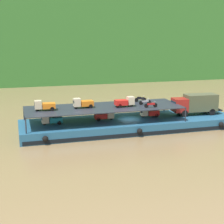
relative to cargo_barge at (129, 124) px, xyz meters
name	(u,v)px	position (x,y,z in m)	size (l,w,h in m)	color
ground_plane	(129,129)	(0.00, 0.02, -0.75)	(400.00, 400.00, 0.00)	olive
hillside_far_bank	(64,1)	(0.00, 60.49, 22.06)	(126.32, 32.99, 40.49)	#33702D
cargo_barge	(129,124)	(0.00, 0.00, 0.00)	(31.01, 8.60, 1.50)	#23567A
covered_lorry	(196,104)	(10.52, -0.05, 2.45)	(7.93, 2.59, 3.10)	maroon
cargo_rack	(104,107)	(-3.80, 0.02, 2.69)	(21.81, 7.21, 2.00)	#232833
mini_truck_lower_stern	(51,119)	(-11.13, 0.08, 1.44)	(2.79, 1.29, 1.38)	teal
mini_truck_lower_aft	(105,115)	(-3.61, 0.45, 1.44)	(2.79, 1.29, 1.38)	red
mini_truck_lower_mid	(149,112)	(3.21, 0.43, 1.44)	(2.77, 1.25, 1.38)	red
mini_truck_upper_stern	(45,105)	(-11.97, 0.01, 3.44)	(2.78, 1.27, 1.38)	orange
mini_truck_upper_mid	(83,103)	(-6.75, 0.20, 3.44)	(2.78, 1.26, 1.38)	orange
mini_truck_upper_fore	(125,102)	(-0.92, -0.60, 3.44)	(2.77, 1.25, 1.38)	red
motorcycle_upper_port	(151,104)	(2.34, -2.14, 3.18)	(1.90, 0.55, 0.87)	black
motorcycle_upper_centre	(145,102)	(2.33, 0.02, 3.18)	(1.90, 0.55, 0.87)	black
motorcycle_upper_stbd	(140,99)	(2.41, 2.19, 3.18)	(1.90, 0.55, 0.87)	black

